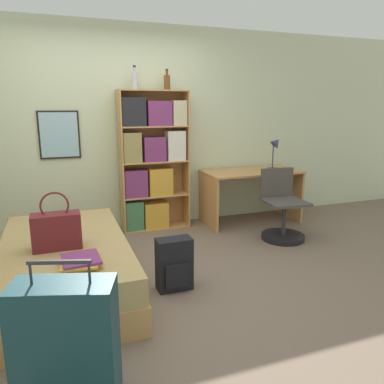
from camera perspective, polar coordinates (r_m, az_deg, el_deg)
The scene contains 13 objects.
ground_plane at distance 3.68m, azimuth -7.60°, elevation -12.80°, with size 14.00×14.00×0.00m, color #756051.
wall_back at distance 4.92m, azimuth -12.28°, elevation 9.28°, with size 10.00×0.09×2.60m.
bed at distance 3.55m, azimuth -18.69°, elevation -10.51°, with size 1.07×1.92×0.45m.
handbag at distance 3.26m, azimuth -19.94°, elevation -5.48°, with size 0.38×0.18×0.48m.
book_stack_on_bed at distance 2.92m, azimuth -16.55°, elevation -10.01°, with size 0.30×0.38×0.06m.
suitcase at distance 2.28m, azimuth -18.63°, elevation -20.99°, with size 0.59×0.41×0.83m.
bookcase at distance 4.85m, azimuth -6.24°, elevation 4.75°, with size 0.88×0.29×1.79m.
bottle_green at distance 4.79m, azimuth -8.71°, elevation 16.47°, with size 0.08×0.08×0.28m.
bottle_brown at distance 4.89m, azimuth -3.82°, elevation 16.38°, with size 0.08×0.08×0.25m.
desk at distance 5.25m, azimuth 8.98°, elevation 0.98°, with size 1.32×0.67×0.73m.
desk_lamp at distance 5.37m, azimuth 12.62°, elevation 6.66°, with size 0.21×0.16×0.46m.
desk_chair at distance 4.71m, azimuth 13.56°, elevation -3.78°, with size 0.52×0.52×0.85m.
backpack at distance 3.36m, azimuth -2.71°, elevation -10.98°, with size 0.31×0.20×0.47m.
Camera 1 is at (-0.68, -3.25, 1.60)m, focal length 35.00 mm.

